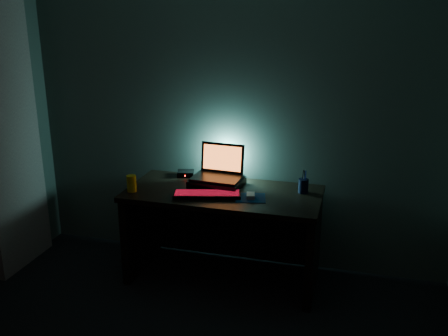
# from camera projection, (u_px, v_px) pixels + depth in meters

# --- Properties ---
(room) EXTENTS (3.50, 4.00, 2.50)m
(room) POSITION_uv_depth(u_px,v_px,m) (126.00, 209.00, 2.21)
(room) COLOR black
(room) RESTS_ON ground
(desk) EXTENTS (1.50, 0.70, 0.75)m
(desk) POSITION_uv_depth(u_px,v_px,m) (225.00, 219.00, 3.97)
(desk) COLOR black
(desk) RESTS_ON ground
(curtain) EXTENTS (0.06, 0.65, 2.30)m
(curtain) POSITION_uv_depth(u_px,v_px,m) (10.00, 133.00, 3.97)
(curtain) COLOR #BFAC99
(curtain) RESTS_ON ground
(riser) EXTENTS (0.42, 0.33, 0.06)m
(riser) POSITION_uv_depth(u_px,v_px,m) (217.00, 182.00, 3.95)
(riser) COLOR black
(riser) RESTS_ON desk
(laptop) EXTENTS (0.40, 0.31, 0.26)m
(laptop) POSITION_uv_depth(u_px,v_px,m) (219.00, 170.00, 3.97)
(laptop) COLOR black
(laptop) RESTS_ON riser
(keyboard) EXTENTS (0.53, 0.28, 0.03)m
(keyboard) POSITION_uv_depth(u_px,v_px,m) (207.00, 194.00, 3.74)
(keyboard) COLOR black
(keyboard) RESTS_ON desk
(mousepad) EXTENTS (0.26, 0.24, 0.00)m
(mousepad) POSITION_uv_depth(u_px,v_px,m) (251.00, 198.00, 3.71)
(mousepad) COLOR navy
(mousepad) RESTS_ON desk
(mouse) EXTENTS (0.08, 0.11, 0.03)m
(mouse) POSITION_uv_depth(u_px,v_px,m) (251.00, 196.00, 3.70)
(mouse) COLOR gray
(mouse) RESTS_ON mousepad
(pen_cup) EXTENTS (0.08, 0.08, 0.11)m
(pen_cup) POSITION_uv_depth(u_px,v_px,m) (303.00, 186.00, 3.80)
(pen_cup) COLOR black
(pen_cup) RESTS_ON desk
(juice_glass) EXTENTS (0.10, 0.10, 0.13)m
(juice_glass) POSITION_uv_depth(u_px,v_px,m) (132.00, 183.00, 3.83)
(juice_glass) COLOR gold
(juice_glass) RESTS_ON desk
(router) EXTENTS (0.16, 0.14, 0.05)m
(router) POSITION_uv_depth(u_px,v_px,m) (186.00, 174.00, 4.19)
(router) COLOR black
(router) RESTS_ON desk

